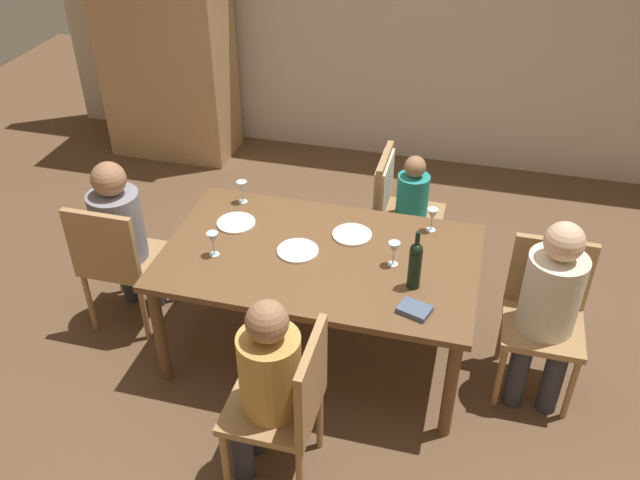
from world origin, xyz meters
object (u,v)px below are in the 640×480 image
(person_man_bearded, at_px, (550,303))
(wine_glass_far, at_px, (213,239))
(chair_near, at_px, (289,400))
(wine_glass_centre, at_px, (242,188))
(person_woman_host, at_px, (122,230))
(chair_far_right, at_px, (394,199))
(dining_table, at_px, (320,265))
(wine_glass_near_left, at_px, (394,249))
(armoire_cabinet, at_px, (164,35))
(dinner_plate_host, at_px, (298,251))
(wine_bottle_tall_green, at_px, (415,264))
(chair_left_end, at_px, (116,257))
(chair_right_end, at_px, (545,308))
(dinner_plate_guest_right, at_px, (352,235))
(person_man_guest, at_px, (265,379))
(dinner_plate_guest_left, at_px, (236,223))
(person_child_small, at_px, (415,206))
(wine_glass_near_right, at_px, (432,215))

(person_man_bearded, distance_m, wine_glass_far, 1.87)
(chair_near, relative_size, wine_glass_centre, 6.17)
(person_woman_host, height_order, person_man_bearded, person_man_bearded)
(chair_far_right, relative_size, person_woman_host, 0.81)
(dining_table, xyz_separation_m, person_woman_host, (-1.28, 0.03, 0.00))
(wine_glass_centre, bearing_deg, wine_glass_near_left, -21.76)
(person_man_bearded, relative_size, wine_glass_far, 7.71)
(person_man_bearded, bearing_deg, armoire_cabinet, -35.29)
(dinner_plate_host, bearing_deg, wine_bottle_tall_green, -11.93)
(chair_left_end, relative_size, chair_right_end, 1.00)
(dining_table, xyz_separation_m, wine_glass_centre, (-0.62, 0.43, 0.18))
(wine_bottle_tall_green, xyz_separation_m, dinner_plate_guest_right, (-0.42, 0.38, -0.14))
(dining_table, relative_size, person_man_guest, 1.61)
(person_woman_host, distance_m, dinner_plate_guest_right, 1.43)
(wine_glass_centre, bearing_deg, dinner_plate_host, -41.49)
(dining_table, bearing_deg, armoire_cabinet, 131.08)
(chair_right_end, xyz_separation_m, dinner_plate_guest_left, (-1.85, 0.09, 0.20))
(person_man_bearded, bearing_deg, chair_left_end, 1.37)
(dining_table, xyz_separation_m, wine_glass_far, (-0.58, -0.15, 0.18))
(person_child_small, distance_m, dinner_plate_guest_right, 0.77)
(wine_bottle_tall_green, bearing_deg, chair_left_end, 177.95)
(chair_far_right, relative_size, person_man_guest, 0.83)
(dining_table, distance_m, dinner_plate_host, 0.15)
(person_man_bearded, distance_m, person_man_guest, 1.58)
(wine_bottle_tall_green, bearing_deg, wine_glass_near_right, 87.32)
(chair_near, height_order, person_man_guest, person_man_guest)
(chair_near, distance_m, dinner_plate_host, 0.96)
(person_child_small, relative_size, dinner_plate_guest_left, 3.97)
(dining_table, relative_size, chair_left_end, 1.95)
(wine_bottle_tall_green, bearing_deg, person_woman_host, 174.43)
(chair_near, height_order, person_woman_host, person_woman_host)
(wine_bottle_tall_green, height_order, dinner_plate_guest_right, wine_bottle_tall_green)
(wine_glass_near_left, height_order, wine_glass_far, same)
(chair_left_end, relative_size, dinner_plate_host, 3.83)
(wine_glass_near_right, distance_m, dinner_plate_guest_left, 1.18)
(person_woman_host, bearing_deg, wine_glass_centre, 31.29)
(chair_right_end, height_order, dinner_plate_guest_left, chair_right_end)
(person_man_bearded, bearing_deg, wine_bottle_tall_green, 9.96)
(chair_far_right, bearing_deg, person_child_small, 90.00)
(chair_right_end, height_order, wine_glass_centre, chair_right_end)
(armoire_cabinet, height_order, wine_bottle_tall_green, armoire_cabinet)
(wine_bottle_tall_green, bearing_deg, person_man_bearded, 9.96)
(armoire_cabinet, distance_m, person_man_guest, 3.79)
(wine_glass_near_right, height_order, wine_glass_far, same)
(dining_table, bearing_deg, person_man_guest, -91.60)
(wine_glass_centre, height_order, wine_glass_far, same)
(dinner_plate_host, bearing_deg, armoire_cabinet, 129.08)
(dinner_plate_guest_right, bearing_deg, dinner_plate_host, -138.32)
(person_man_bearded, bearing_deg, person_woman_host, -1.16)
(chair_near, height_order, person_child_small, person_child_small)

